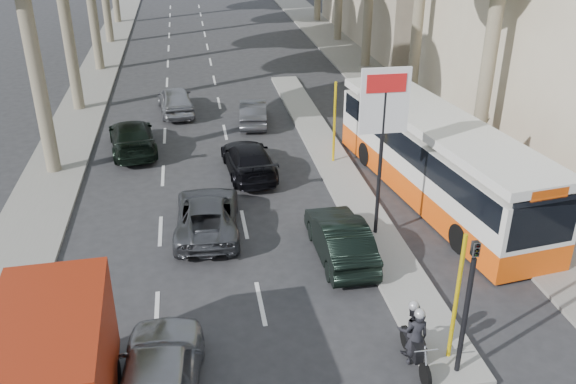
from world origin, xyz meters
name	(u,v)px	position (x,y,z in m)	size (l,w,h in m)	color
ground	(307,348)	(0.00, 0.00, 0.00)	(120.00, 120.00, 0.00)	#28282B
sidewalk_right	(365,70)	(8.60, 25.00, 0.06)	(3.20, 70.00, 0.12)	gray
median_left	(99,69)	(-8.00, 28.00, 0.06)	(2.40, 64.00, 0.12)	gray
traffic_island	(333,162)	(3.25, 11.00, 0.08)	(1.50, 26.00, 0.16)	gray
billboard	(383,130)	(3.25, 5.00, 3.70)	(1.50, 12.10, 5.60)	yellow
traffic_light_island	(470,287)	(3.25, -1.50, 2.49)	(0.16, 0.41, 3.60)	black
silver_hatchback	(159,379)	(-3.50, -1.34, 0.76)	(1.80, 4.48, 1.53)	#9D9FA5
dark_hatchback	(340,238)	(1.80, 3.97, 0.67)	(1.41, 4.04, 1.33)	black
queue_car_a	(207,214)	(-2.12, 6.25, 0.61)	(2.04, 4.42, 1.23)	#47494E
queue_car_b	(249,159)	(-0.29, 10.62, 0.63)	(1.77, 4.35, 1.26)	black
queue_car_c	(176,100)	(-3.15, 18.68, 0.69)	(1.63, 4.05, 1.38)	#95979D
queue_car_d	(253,112)	(0.55, 16.45, 0.60)	(1.26, 3.61, 1.19)	#44454B
queue_car_e	(132,137)	(-5.00, 13.82, 0.66)	(1.85, 4.54, 1.32)	black
city_bus	(437,156)	(6.20, 7.48, 1.61)	(4.09, 11.80, 3.05)	#F4540D
motorcycle	(414,335)	(2.40, -0.82, 0.75)	(0.69, 1.93, 1.64)	black
pedestrian_near	(479,190)	(7.20, 5.95, 0.91)	(0.93, 0.45, 1.59)	#362D44
pedestrian_far	(485,130)	(10.00, 11.37, 0.96)	(1.08, 0.48, 1.68)	#6B6250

